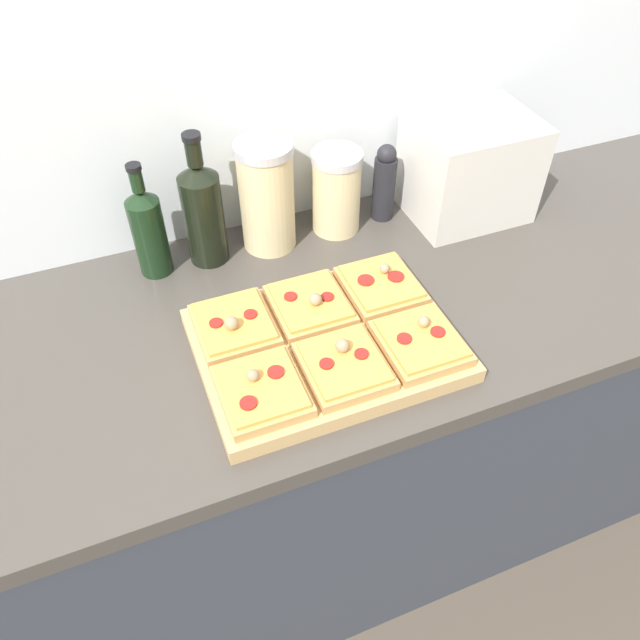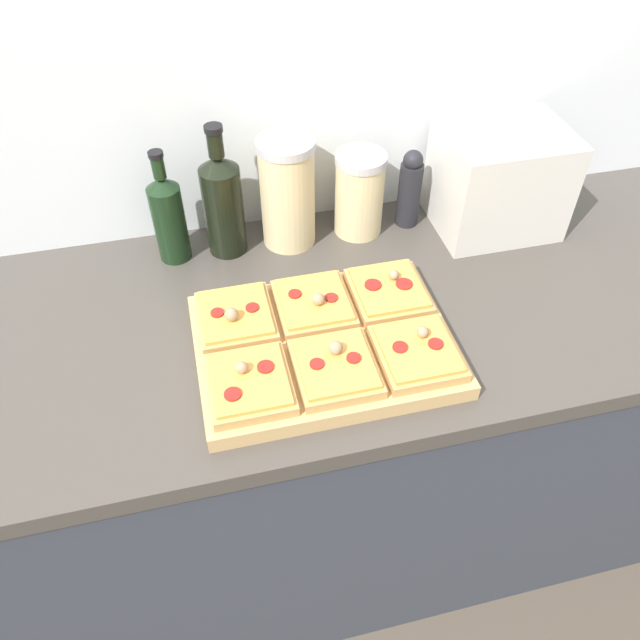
% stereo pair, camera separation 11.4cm
% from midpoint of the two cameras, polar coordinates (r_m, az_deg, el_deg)
% --- Properties ---
extents(ground_plane, '(12.00, 12.00, 0.00)m').
position_cam_midpoint_polar(ground_plane, '(1.87, 3.20, -26.30)').
color(ground_plane, '#4C4238').
extents(wall_back, '(6.00, 0.06, 2.50)m').
position_cam_midpoint_polar(wall_back, '(1.34, -7.15, 21.88)').
color(wall_back, silver).
rests_on(wall_back, ground_plane).
extents(kitchen_counter, '(2.63, 0.67, 0.91)m').
position_cam_midpoint_polar(kitchen_counter, '(1.59, -0.90, -10.66)').
color(kitchen_counter, '#333842').
rests_on(kitchen_counter, ground_plane).
extents(cutting_board, '(0.46, 0.34, 0.03)m').
position_cam_midpoint_polar(cutting_board, '(1.14, -2.29, -2.42)').
color(cutting_board, tan).
rests_on(cutting_board, kitchen_counter).
extents(pizza_slice_back_left, '(0.14, 0.15, 0.05)m').
position_cam_midpoint_polar(pizza_slice_back_left, '(1.15, -10.66, -0.59)').
color(pizza_slice_back_left, tan).
rests_on(pizza_slice_back_left, cutting_board).
extents(pizza_slice_back_center, '(0.14, 0.15, 0.05)m').
position_cam_midpoint_polar(pizza_slice_back_center, '(1.18, -3.68, 1.30)').
color(pizza_slice_back_center, tan).
rests_on(pizza_slice_back_center, cutting_board).
extents(pizza_slice_back_right, '(0.14, 0.15, 0.05)m').
position_cam_midpoint_polar(pizza_slice_back_right, '(1.22, 2.93, 3.09)').
color(pizza_slice_back_right, tan).
rests_on(pizza_slice_back_right, cutting_board).
extents(pizza_slice_front_left, '(0.14, 0.15, 0.05)m').
position_cam_midpoint_polar(pizza_slice_front_left, '(1.04, -8.50, -6.52)').
color(pizza_slice_front_left, tan).
rests_on(pizza_slice_front_left, cutting_board).
extents(pizza_slice_front_center, '(0.14, 0.15, 0.05)m').
position_cam_midpoint_polar(pizza_slice_front_center, '(1.07, -0.84, -4.27)').
color(pizza_slice_front_center, tan).
rests_on(pizza_slice_front_center, cutting_board).
extents(pizza_slice_front_right, '(0.14, 0.15, 0.05)m').
position_cam_midpoint_polar(pizza_slice_front_right, '(1.11, 6.32, -2.13)').
color(pizza_slice_front_right, tan).
rests_on(pizza_slice_front_right, cutting_board).
extents(olive_oil_bottle, '(0.07, 0.07, 0.25)m').
position_cam_midpoint_polar(olive_oil_bottle, '(1.32, -17.85, 7.73)').
color(olive_oil_bottle, black).
rests_on(olive_oil_bottle, kitchen_counter).
extents(wine_bottle, '(0.08, 0.08, 0.29)m').
position_cam_midpoint_polar(wine_bottle, '(1.32, -13.14, 9.56)').
color(wine_bottle, black).
rests_on(wine_bottle, kitchen_counter).
extents(grain_jar_tall, '(0.12, 0.12, 0.24)m').
position_cam_midpoint_polar(grain_jar_tall, '(1.33, -7.37, 11.07)').
color(grain_jar_tall, beige).
rests_on(grain_jar_tall, kitchen_counter).
extents(grain_jar_short, '(0.11, 0.11, 0.19)m').
position_cam_midpoint_polar(grain_jar_short, '(1.39, -0.88, 11.57)').
color(grain_jar_short, beige).
rests_on(grain_jar_short, kitchen_counter).
extents(pepper_mill, '(0.05, 0.05, 0.18)m').
position_cam_midpoint_polar(pepper_mill, '(1.43, 3.60, 12.31)').
color(pepper_mill, black).
rests_on(pepper_mill, kitchen_counter).
extents(toaster_oven, '(0.28, 0.21, 0.23)m').
position_cam_midpoint_polar(toaster_oven, '(1.46, 11.28, 13.45)').
color(toaster_oven, beige).
rests_on(toaster_oven, kitchen_counter).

